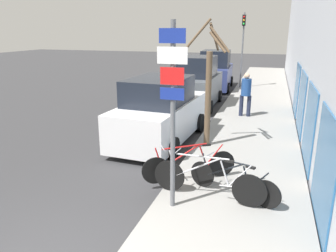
{
  "coord_description": "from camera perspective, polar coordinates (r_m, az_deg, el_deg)",
  "views": [
    {
      "loc": [
        3.19,
        -3.2,
        3.67
      ],
      "look_at": [
        0.68,
        4.65,
        1.24
      ],
      "focal_mm": 35.0,
      "sensor_mm": 36.0,
      "label": 1
    }
  ],
  "objects": [
    {
      "name": "parked_car_2",
      "position": [
        21.21,
        8.28,
        9.31
      ],
      "size": [
        2.22,
        4.62,
        2.44
      ],
      "rotation": [
        0.0,
        0.0,
        0.06
      ],
      "color": "navy",
      "rests_on": "ground"
    },
    {
      "name": "street_tree",
      "position": [
        10.04,
        7.14,
        6.74
      ],
      "size": [
        1.42,
        1.22,
        3.84
      ],
      "color": "brown",
      "rests_on": "sidewalk_curb"
    },
    {
      "name": "traffic_light",
      "position": [
        21.1,
        12.9,
        14.33
      ],
      "size": [
        0.2,
        0.3,
        4.5
      ],
      "color": "#595B60",
      "rests_on": "sidewalk_curb"
    },
    {
      "name": "parked_car_0",
      "position": [
        10.96,
        -1.29,
        2.36
      ],
      "size": [
        2.32,
        4.8,
        2.18
      ],
      "rotation": [
        0.0,
        0.0,
        -0.06
      ],
      "color": "silver",
      "rests_on": "ground"
    },
    {
      "name": "building_facade",
      "position": [
        17.15,
        22.23,
        13.79
      ],
      "size": [
        0.23,
        32.0,
        6.5
      ],
      "color": "#B2B7C1",
      "rests_on": "ground"
    },
    {
      "name": "ground_plane",
      "position": [
        15.19,
        5.05,
        2.41
      ],
      "size": [
        80.0,
        80.0,
        0.0
      ],
      "primitive_type": "plane",
      "color": "#333335"
    },
    {
      "name": "bicycle_1",
      "position": [
        7.32,
        11.17,
        -9.41
      ],
      "size": [
        2.03,
        0.84,
        0.84
      ],
      "rotation": [
        0.0,
        0.0,
        1.2
      ],
      "color": "black",
      "rests_on": "sidewalk_curb"
    },
    {
      "name": "bicycle_2",
      "position": [
        7.94,
        3.76,
        -6.77
      ],
      "size": [
        2.01,
        1.25,
        0.92
      ],
      "rotation": [
        0.0,
        0.0,
        2.12
      ],
      "color": "black",
      "rests_on": "sidewalk_curb"
    },
    {
      "name": "bicycle_0",
      "position": [
        7.14,
        6.89,
        -9.4
      ],
      "size": [
        2.49,
        0.45,
        0.99
      ],
      "rotation": [
        0.0,
        0.0,
        1.46
      ],
      "color": "black",
      "rests_on": "sidewalk_curb"
    },
    {
      "name": "pedestrian_near",
      "position": [
        14.04,
        13.42,
        5.87
      ],
      "size": [
        0.48,
        0.4,
        1.81
      ],
      "rotation": [
        0.0,
        0.0,
        3.11
      ],
      "color": "#1E2338",
      "rests_on": "sidewalk_curb"
    },
    {
      "name": "parked_car_1",
      "position": [
        16.18,
        5.08,
        7.26
      ],
      "size": [
        2.03,
        4.27,
        2.45
      ],
      "rotation": [
        0.0,
        0.0,
        -0.0
      ],
      "color": "#51565B",
      "rests_on": "ground"
    },
    {
      "name": "sidewalk_curb",
      "position": [
        17.58,
        15.43,
        4.06
      ],
      "size": [
        3.2,
        32.0,
        0.15
      ],
      "color": "gray",
      "rests_on": "ground"
    },
    {
      "name": "signpost",
      "position": [
        6.22,
        0.82,
        3.38
      ],
      "size": [
        0.57,
        0.12,
        3.69
      ],
      "color": "#595B60",
      "rests_on": "sidewalk_curb"
    }
  ]
}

